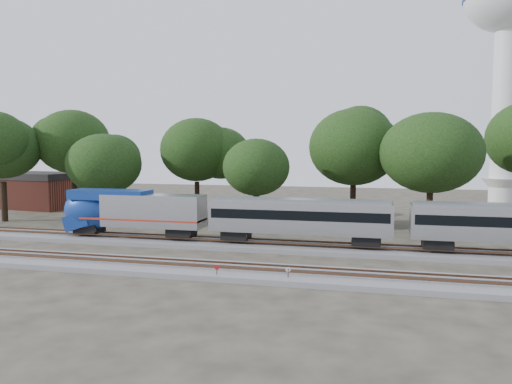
# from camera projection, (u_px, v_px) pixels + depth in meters

# --- Properties ---
(ground) EXTENTS (160.00, 160.00, 0.00)m
(ground) POSITION_uv_depth(u_px,v_px,m) (210.00, 260.00, 41.20)
(ground) COLOR #383328
(ground) RESTS_ON ground
(track_far) EXTENTS (160.00, 5.00, 0.73)m
(track_far) POSITION_uv_depth(u_px,v_px,m) (231.00, 244.00, 46.99)
(track_far) COLOR slate
(track_far) RESTS_ON ground
(track_near) EXTENTS (160.00, 5.00, 0.73)m
(track_near) POSITION_uv_depth(u_px,v_px,m) (192.00, 269.00, 37.31)
(track_near) COLOR slate
(track_near) RESTS_ON ground
(switch_stand_red) EXTENTS (0.34, 0.06, 1.06)m
(switch_stand_red) POSITION_uv_depth(u_px,v_px,m) (217.00, 271.00, 34.88)
(switch_stand_red) COLOR #512D19
(switch_stand_red) RESTS_ON ground
(switch_stand_white) EXTENTS (0.34, 0.16, 1.12)m
(switch_stand_white) POSITION_uv_depth(u_px,v_px,m) (288.00, 273.00, 34.09)
(switch_stand_white) COLOR #512D19
(switch_stand_white) RESTS_ON ground
(switch_lever) EXTENTS (0.57, 0.46, 0.30)m
(switch_lever) POSITION_uv_depth(u_px,v_px,m) (292.00, 281.00, 34.04)
(switch_lever) COLOR #512D19
(switch_lever) RESTS_ON ground
(water_tower) EXTENTS (14.66, 14.66, 40.58)m
(water_tower) POSITION_uv_depth(u_px,v_px,m) (509.00, 21.00, 82.18)
(water_tower) COLOR silver
(water_tower) RESTS_ON ground
(brick_building) EXTENTS (12.41, 9.61, 5.46)m
(brick_building) POSITION_uv_depth(u_px,v_px,m) (40.00, 190.00, 76.90)
(brick_building) COLOR maroon
(brick_building) RESTS_ON ground
(tree_0) EXTENTS (9.42, 9.42, 13.28)m
(tree_0) POSITION_uv_depth(u_px,v_px,m) (2.00, 148.00, 62.17)
(tree_0) COLOR black
(tree_0) RESTS_ON ground
(tree_1) EXTENTS (10.23, 10.23, 14.42)m
(tree_1) POSITION_uv_depth(u_px,v_px,m) (73.00, 142.00, 66.44)
(tree_1) COLOR black
(tree_1) RESTS_ON ground
(tree_2) EXTENTS (7.39, 7.39, 10.42)m
(tree_2) POSITION_uv_depth(u_px,v_px,m) (104.00, 164.00, 61.08)
(tree_2) COLOR black
(tree_2) RESTS_ON ground
(tree_3) EXTENTS (9.14, 9.14, 12.89)m
(tree_3) POSITION_uv_depth(u_px,v_px,m) (197.00, 150.00, 64.61)
(tree_3) COLOR black
(tree_3) RESTS_ON ground
(tree_4) EXTENTS (7.15, 7.15, 10.08)m
(tree_4) POSITION_uv_depth(u_px,v_px,m) (256.00, 167.00, 57.08)
(tree_4) COLOR black
(tree_4) RESTS_ON ground
(tree_5) EXTENTS (9.49, 9.49, 13.39)m
(tree_5) POSITION_uv_depth(u_px,v_px,m) (354.00, 147.00, 61.51)
(tree_5) COLOR black
(tree_5) RESTS_ON ground
(tree_6) EXTENTS (8.85, 8.85, 12.48)m
(tree_6) POSITION_uv_depth(u_px,v_px,m) (431.00, 153.00, 54.91)
(tree_6) COLOR black
(tree_6) RESTS_ON ground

